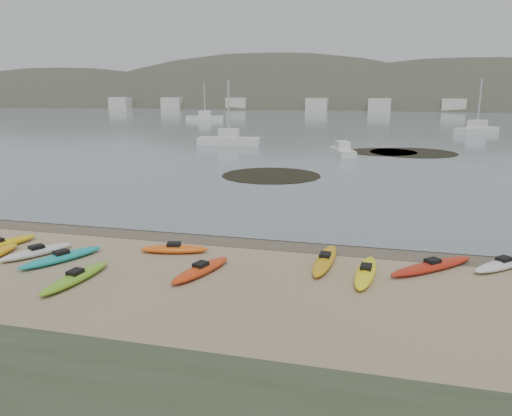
# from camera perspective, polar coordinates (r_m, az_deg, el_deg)

# --- Properties ---
(ground) EXTENTS (600.00, 600.00, 0.00)m
(ground) POSITION_cam_1_polar(r_m,az_deg,el_deg) (23.13, 0.00, -3.62)
(ground) COLOR tan
(ground) RESTS_ON ground
(wet_sand) EXTENTS (60.00, 60.00, 0.00)m
(wet_sand) POSITION_cam_1_polar(r_m,az_deg,el_deg) (22.85, -0.19, -3.82)
(wet_sand) COLOR brown
(wet_sand) RESTS_ON ground
(water) EXTENTS (1200.00, 1200.00, 0.00)m
(water) POSITION_cam_1_polar(r_m,az_deg,el_deg) (321.54, 13.70, 11.83)
(water) COLOR slate
(water) RESTS_ON ground
(kayaks) EXTENTS (23.20, 8.59, 0.34)m
(kayaks) POSITION_cam_1_polar(r_m,az_deg,el_deg) (19.96, -6.84, -6.01)
(kayaks) COLOR orange
(kayaks) RESTS_ON ground
(kelp_mats) EXTENTS (20.44, 26.92, 0.04)m
(kelp_mats) POSITION_cam_1_polar(r_m,az_deg,el_deg) (51.66, 12.82, 5.57)
(kelp_mats) COLOR black
(kelp_mats) RESTS_ON water
(moored_boats) EXTENTS (91.49, 86.17, 1.15)m
(moored_boats) POSITION_cam_1_polar(r_m,az_deg,el_deg) (92.28, 13.64, 9.16)
(moored_boats) COLOR silver
(moored_boats) RESTS_ON ground
(far_hills) EXTENTS (550.00, 135.00, 80.00)m
(far_hills) POSITION_cam_1_polar(r_m,az_deg,el_deg) (219.22, 23.34, 6.37)
(far_hills) COLOR #384235
(far_hills) RESTS_ON ground
(far_town) EXTENTS (199.00, 5.00, 4.00)m
(far_town) POSITION_cam_1_polar(r_m,az_deg,el_deg) (166.49, 14.85, 11.32)
(far_town) COLOR beige
(far_town) RESTS_ON ground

